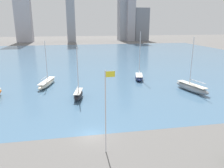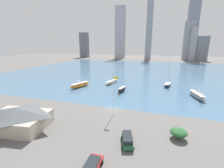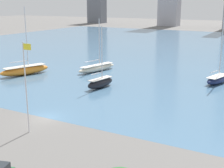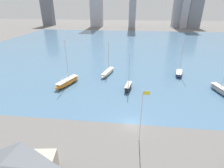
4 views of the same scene
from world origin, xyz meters
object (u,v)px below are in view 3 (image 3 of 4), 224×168
Objects in this scene: flag_pole at (26,85)px; sailboat_navy at (217,79)px; sailboat_orange at (25,70)px; sailboat_black at (100,82)px; sailboat_cream at (97,68)px.

sailboat_navy is at bearing 66.49° from flag_pole.
sailboat_orange reaches higher than flag_pole.
flag_pole is 22.16m from sailboat_black.
sailboat_black is at bearing -41.72° from sailboat_cream.
sailboat_cream is (11.73, 10.45, -0.21)m from sailboat_orange.
sailboat_orange is at bearing 134.77° from flag_pole.
sailboat_navy is at bearing 47.12° from sailboat_black.
sailboat_black is (19.60, -1.22, -0.04)m from sailboat_orange.
sailboat_navy is 1.18× the size of sailboat_cream.
sailboat_navy reaches higher than sailboat_cream.
sailboat_orange is (-22.46, 22.64, -4.87)m from flag_pole.
sailboat_cream is (-25.96, -1.91, -0.04)m from sailboat_navy.
sailboat_navy is 26.03m from sailboat_cream.
flag_pole is 0.76× the size of sailboat_orange.
flag_pole is at bearing -98.13° from sailboat_navy.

